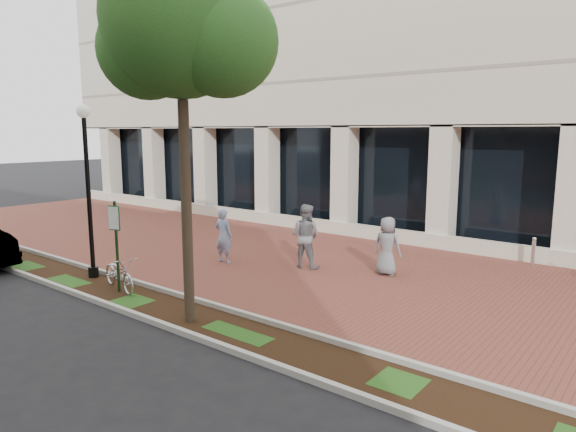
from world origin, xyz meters
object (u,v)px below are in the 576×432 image
Objects in this scene: street_tree at (183,30)px; pedestrian_left at (224,236)px; locked_bicycle at (119,273)px; lamppost at (88,182)px; pedestrian_right at (387,246)px; bollard at (533,251)px; pedestrian_mid at (305,236)px; parking_sign at (116,235)px.

street_tree is 4.56× the size of pedestrian_left.
street_tree is at bearing -84.35° from locked_bicycle.
street_tree is (4.71, -0.54, 3.31)m from lamppost.
bollard is at bearing -133.13° from pedestrian_right.
pedestrian_mid is (2.41, 4.72, 0.51)m from locked_bicycle.
lamppost is at bearing -136.49° from bollard.
street_tree reaches higher than pedestrian_left.
pedestrian_left is 9.36m from bollard.
lamppost reaches higher than locked_bicycle.
locked_bicycle is at bearing 174.17° from street_tree.
lamppost is 4.21m from pedestrian_left.
lamppost is 2.73m from locked_bicycle.
street_tree reaches higher than parking_sign.
lamppost is 13.01m from bollard.
locked_bicycle is 5.32m from pedestrian_mid.
pedestrian_left is at bearing 127.50° from street_tree.
parking_sign is 5.39m from street_tree.
parking_sign is 0.30× the size of street_tree.
pedestrian_mid is 6.86m from bollard.
parking_sign is 1.06m from locked_bicycle.
street_tree is at bearing 87.20° from pedestrian_mid.
street_tree is at bearing -6.59° from lamppost.
pedestrian_right reaches higher than locked_bicycle.
pedestrian_left is (0.09, 3.63, 0.40)m from locked_bicycle.
pedestrian_left is (1.68, 3.41, -1.81)m from lamppost.
street_tree is 7.14m from pedestrian_mid.
pedestrian_mid is (4.00, 4.49, -1.70)m from lamppost.
pedestrian_left is (-0.05, 3.76, -0.64)m from parking_sign.
pedestrian_left is at bearing 19.50° from pedestrian_right.
lamppost reaches higher than parking_sign.
locked_bicycle is (1.59, -0.23, -2.21)m from lamppost.
parking_sign reaches higher than bollard.
pedestrian_right is 4.68m from bollard.
lamppost is 2.79× the size of pedestrian_left.
pedestrian_mid is at bearing -15.57° from locked_bicycle.
pedestrian_left reaches higher than locked_bicycle.
pedestrian_mid reaches higher than locked_bicycle.
street_tree is 11.80m from bollard.
bollard is (7.71, 9.05, 0.02)m from locked_bicycle.
lamppost reaches higher than bollard.
pedestrian_mid is at bearing 48.34° from lamppost.
parking_sign is at bearing -129.51° from bollard.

